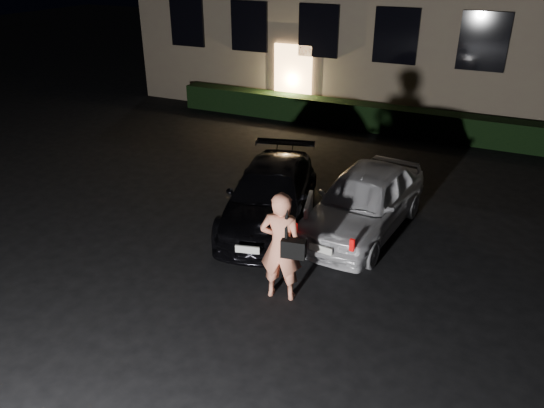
% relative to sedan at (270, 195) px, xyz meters
% --- Properties ---
extents(ground, '(80.00, 80.00, 0.00)m').
position_rel_sedan_xyz_m(ground, '(0.67, -3.13, -0.62)').
color(ground, black).
rests_on(ground, ground).
extents(hedge, '(15.00, 0.70, 0.85)m').
position_rel_sedan_xyz_m(hedge, '(0.67, 7.37, -0.20)').
color(hedge, black).
rests_on(hedge, ground).
extents(sedan, '(2.76, 4.58, 1.24)m').
position_rel_sedan_xyz_m(sedan, '(0.00, 0.00, 0.00)').
color(sedan, black).
rests_on(sedan, ground).
extents(hatch, '(2.07, 4.23, 1.39)m').
position_rel_sedan_xyz_m(hatch, '(1.97, 0.46, 0.07)').
color(hatch, silver).
rests_on(hatch, ground).
extents(man, '(0.88, 0.60, 1.99)m').
position_rel_sedan_xyz_m(man, '(1.39, -2.49, 0.38)').
color(man, '#F7916E').
rests_on(man, ground).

